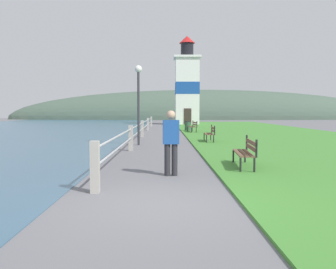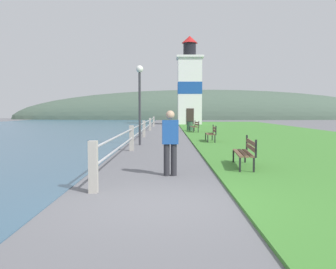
{
  "view_description": "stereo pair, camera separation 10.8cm",
  "coord_description": "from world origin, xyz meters",
  "px_view_note": "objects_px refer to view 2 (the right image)",
  "views": [
    {
      "loc": [
        0.08,
        -6.73,
        1.71
      ],
      "look_at": [
        0.28,
        15.51,
        0.3
      ],
      "focal_mm": 40.0,
      "sensor_mm": 36.0,
      "label": 1
    },
    {
      "loc": [
        0.19,
        -6.73,
        1.71
      ],
      "look_at": [
        0.28,
        15.51,
        0.3
      ],
      "focal_mm": 40.0,
      "sensor_mm": 36.0,
      "label": 2
    }
  ],
  "objects_px": {
    "person_strolling": "(169,140)",
    "park_bench_near": "(244,151)",
    "park_bench_midway": "(210,133)",
    "park_bench_far": "(193,126)",
    "lighthouse": "(188,86)",
    "trash_bin": "(188,126)",
    "lamp_post": "(138,90)"
  },
  "relations": [
    {
      "from": "park_bench_midway",
      "to": "lamp_post",
      "type": "distance_m",
      "value": 4.61
    },
    {
      "from": "person_strolling",
      "to": "trash_bin",
      "type": "distance_m",
      "value": 21.58
    },
    {
      "from": "park_bench_midway",
      "to": "park_bench_far",
      "type": "bearing_deg",
      "value": -86.84
    },
    {
      "from": "person_strolling",
      "to": "park_bench_far",
      "type": "bearing_deg",
      "value": -9.07
    },
    {
      "from": "person_strolling",
      "to": "lighthouse",
      "type": "bearing_deg",
      "value": -7.1
    },
    {
      "from": "person_strolling",
      "to": "trash_bin",
      "type": "relative_size",
      "value": 2.05
    },
    {
      "from": "person_strolling",
      "to": "lamp_post",
      "type": "height_order",
      "value": "lamp_post"
    },
    {
      "from": "park_bench_midway",
      "to": "lamp_post",
      "type": "height_order",
      "value": "lamp_post"
    },
    {
      "from": "park_bench_midway",
      "to": "person_strolling",
      "type": "height_order",
      "value": "person_strolling"
    },
    {
      "from": "park_bench_midway",
      "to": "lamp_post",
      "type": "relative_size",
      "value": 0.42
    },
    {
      "from": "trash_bin",
      "to": "lamp_post",
      "type": "bearing_deg",
      "value": -104.37
    },
    {
      "from": "park_bench_near",
      "to": "person_strolling",
      "type": "height_order",
      "value": "person_strolling"
    },
    {
      "from": "person_strolling",
      "to": "lamp_post",
      "type": "bearing_deg",
      "value": 6.34
    },
    {
      "from": "park_bench_near",
      "to": "park_bench_far",
      "type": "xyz_separation_m",
      "value": [
        -0.17,
        18.4,
        -0.0
      ]
    },
    {
      "from": "trash_bin",
      "to": "lamp_post",
      "type": "height_order",
      "value": "lamp_post"
    },
    {
      "from": "park_bench_near",
      "to": "lighthouse",
      "type": "bearing_deg",
      "value": -85.94
    },
    {
      "from": "park_bench_midway",
      "to": "lamp_post",
      "type": "xyz_separation_m",
      "value": [
        -3.77,
        -1.47,
        2.2
      ]
    },
    {
      "from": "park_bench_far",
      "to": "lamp_post",
      "type": "height_order",
      "value": "lamp_post"
    },
    {
      "from": "park_bench_far",
      "to": "trash_bin",
      "type": "distance_m",
      "value": 1.98
    },
    {
      "from": "park_bench_far",
      "to": "lighthouse",
      "type": "distance_m",
      "value": 17.82
    },
    {
      "from": "person_strolling",
      "to": "trash_bin",
      "type": "height_order",
      "value": "person_strolling"
    },
    {
      "from": "park_bench_midway",
      "to": "lighthouse",
      "type": "distance_m",
      "value": 26.85
    },
    {
      "from": "park_bench_near",
      "to": "park_bench_midway",
      "type": "height_order",
      "value": "same"
    },
    {
      "from": "park_bench_far",
      "to": "person_strolling",
      "type": "height_order",
      "value": "person_strolling"
    },
    {
      "from": "park_bench_near",
      "to": "lamp_post",
      "type": "bearing_deg",
      "value": -59.72
    },
    {
      "from": "park_bench_far",
      "to": "park_bench_midway",
      "type": "bearing_deg",
      "value": 86.27
    },
    {
      "from": "park_bench_near",
      "to": "park_bench_far",
      "type": "relative_size",
      "value": 1.02
    },
    {
      "from": "person_strolling",
      "to": "lamp_post",
      "type": "distance_m",
      "value": 9.18
    },
    {
      "from": "lamp_post",
      "to": "lighthouse",
      "type": "bearing_deg",
      "value": 81.7
    },
    {
      "from": "person_strolling",
      "to": "park_bench_near",
      "type": "bearing_deg",
      "value": -65.83
    },
    {
      "from": "park_bench_near",
      "to": "lighthouse",
      "type": "height_order",
      "value": "lighthouse"
    },
    {
      "from": "park_bench_near",
      "to": "park_bench_midway",
      "type": "bearing_deg",
      "value": -85.76
    }
  ]
}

